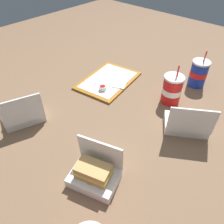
% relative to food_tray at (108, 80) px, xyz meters
% --- Properties ---
extents(ground_plane, '(3.20, 3.20, 0.00)m').
position_rel_food_tray_xyz_m(ground_plane, '(-0.20, -0.24, -0.01)').
color(ground_plane, brown).
extents(food_tray, '(0.41, 0.32, 0.01)m').
position_rel_food_tray_xyz_m(food_tray, '(0.00, 0.00, 0.00)').
color(food_tray, '#A56619').
rests_on(food_tray, ground_plane).
extents(ketchup_cup, '(0.04, 0.04, 0.02)m').
position_rel_food_tray_xyz_m(ketchup_cup, '(-0.10, -0.05, 0.02)').
color(ketchup_cup, white).
rests_on(ketchup_cup, food_tray).
extents(napkin_stack, '(0.13, 0.13, 0.00)m').
position_rel_food_tray_xyz_m(napkin_stack, '(0.01, -0.07, 0.01)').
color(napkin_stack, white).
rests_on(napkin_stack, food_tray).
extents(plastic_fork, '(0.11, 0.04, 0.00)m').
position_rel_food_tray_xyz_m(plastic_fork, '(-0.03, 0.04, 0.01)').
color(plastic_fork, white).
rests_on(plastic_fork, food_tray).
extents(clamshell_hotdog_right, '(0.22, 0.24, 0.17)m').
position_rel_food_tray_xyz_m(clamshell_hotdog_right, '(-0.06, -0.54, 0.03)').
color(clamshell_hotdog_right, white).
rests_on(clamshell_hotdog_right, ground_plane).
extents(clamshell_sandwich_left, '(0.18, 0.20, 0.16)m').
position_rel_food_tray_xyz_m(clamshell_sandwich_left, '(-0.53, -0.42, 0.04)').
color(clamshell_sandwich_left, white).
rests_on(clamshell_sandwich_left, ground_plane).
extents(clamshell_hotdog_center, '(0.22, 0.19, 0.17)m').
position_rel_food_tray_xyz_m(clamshell_hotdog_center, '(-0.52, 0.06, 0.03)').
color(clamshell_hotdog_center, white).
rests_on(clamshell_hotdog_center, ground_plane).
extents(soda_cup_left, '(0.10, 0.10, 0.21)m').
position_rel_food_tray_xyz_m(soda_cup_left, '(0.32, -0.41, 0.07)').
color(soda_cup_left, '#1938B7').
rests_on(soda_cup_left, ground_plane).
extents(soda_cup_back, '(0.10, 0.10, 0.21)m').
position_rel_food_tray_xyz_m(soda_cup_back, '(0.08, -0.38, 0.07)').
color(soda_cup_back, red).
rests_on(soda_cup_back, ground_plane).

